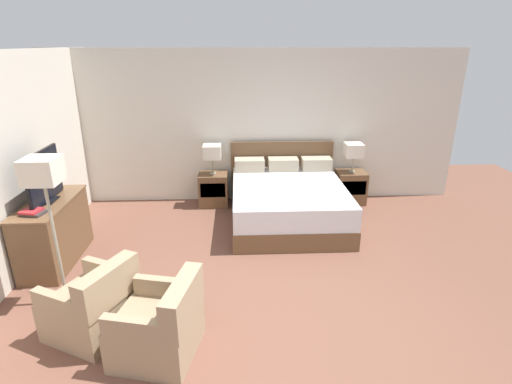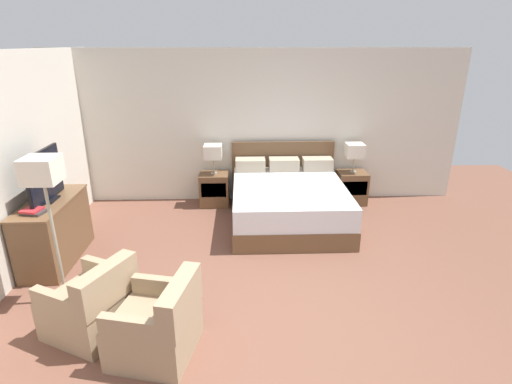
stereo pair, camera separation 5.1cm
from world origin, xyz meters
name	(u,v)px [view 2 (the right image)]	position (x,y,z in m)	size (l,w,h in m)	color
ground_plane	(271,345)	(0.00, 0.00, 0.00)	(11.25, 11.25, 0.00)	brown
wall_back	(256,127)	(0.00, 3.78, 1.28)	(6.98, 0.06, 2.57)	silver
wall_left	(12,167)	(-2.92, 1.58, 1.28)	(0.06, 5.55, 2.57)	silver
bed	(288,201)	(0.46, 2.76, 0.33)	(1.76, 2.01, 1.05)	brown
nightstand_left	(214,189)	(-0.73, 3.48, 0.28)	(0.49, 0.41, 0.56)	brown
nightstand_right	(352,187)	(1.65, 3.48, 0.28)	(0.49, 0.41, 0.56)	brown
table_lamp_left	(213,152)	(-0.73, 3.48, 0.93)	(0.29, 0.29, 0.50)	gray
table_lamp_right	(355,151)	(1.65, 3.48, 0.93)	(0.29, 0.29, 0.50)	gray
dresser	(54,230)	(-2.62, 1.66, 0.42)	(0.49, 1.24, 0.82)	brown
tv	(45,177)	(-2.62, 1.68, 1.12)	(0.18, 0.83, 0.63)	black
book_red_cover	(34,212)	(-2.61, 1.28, 0.84)	(0.24, 0.18, 0.03)	#383333
book_blue_cover	(32,210)	(-2.63, 1.28, 0.86)	(0.20, 0.19, 0.02)	#B7282D
armchair_by_window	(92,305)	(-1.70, 0.28, 0.28)	(0.92, 0.91, 0.76)	#9E8466
armchair_companion	(158,326)	(-1.01, -0.04, 0.28)	(0.82, 0.81, 0.76)	#9E8466
floor_lamp	(44,183)	(-2.17, 0.76, 1.36)	(0.32, 0.32, 1.62)	gray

